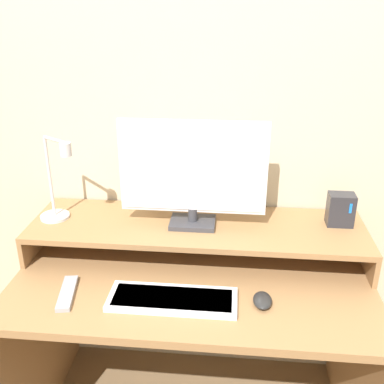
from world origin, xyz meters
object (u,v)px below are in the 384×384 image
at_px(keyboard, 172,299).
at_px(remote_control, 67,293).
at_px(desk_lamp, 57,189).
at_px(router_dock, 340,210).
at_px(mouse, 262,300).
at_px(monitor, 193,172).

relative_size(keyboard, remote_control, 2.21).
bearing_deg(desk_lamp, keyboard, -32.14).
bearing_deg(router_dock, remote_control, -158.71).
relative_size(desk_lamp, router_dock, 2.66).
xyz_separation_m(router_dock, mouse, (-0.31, -0.36, -0.18)).
bearing_deg(router_dock, desk_lamp, -176.25).
relative_size(router_dock, remote_control, 0.65).
bearing_deg(remote_control, mouse, 1.53).
bearing_deg(mouse, desk_lamp, 159.93).
height_order(monitor, mouse, monitor).
xyz_separation_m(router_dock, remote_control, (-0.98, -0.38, -0.19)).
relative_size(router_dock, mouse, 1.33).
bearing_deg(monitor, keyboard, -96.48).
bearing_deg(remote_control, router_dock, 21.29).
xyz_separation_m(monitor, desk_lamp, (-0.53, -0.02, -0.08)).
distance_m(monitor, remote_control, 0.62).
height_order(router_dock, mouse, router_dock).
bearing_deg(remote_control, keyboard, -0.16).
xyz_separation_m(monitor, mouse, (0.27, -0.31, -0.34)).
bearing_deg(keyboard, desk_lamp, 147.86).
bearing_deg(mouse, remote_control, -178.47).
height_order(desk_lamp, remote_control, desk_lamp).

